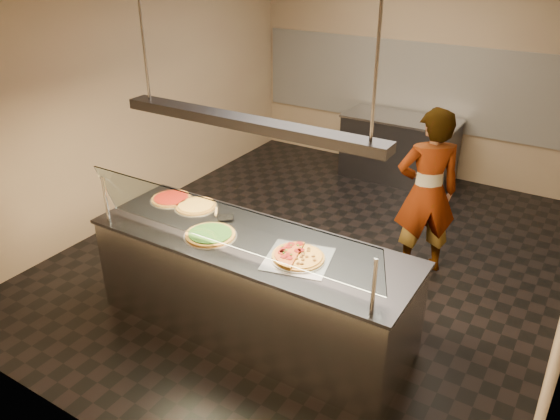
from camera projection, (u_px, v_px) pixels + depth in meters
The scene contains 19 objects.
ground at pixel (316, 255), 6.16m from camera, with size 5.00×6.00×0.02m, color black.
wall_back at pixel (419, 71), 7.77m from camera, with size 5.00×0.02×3.00m, color tan.
wall_front at pixel (79, 264), 3.19m from camera, with size 5.00×0.02×3.00m, color tan.
wall_left at pixel (138, 93), 6.66m from camera, with size 0.02×6.00×3.00m, color tan.
tile_band at pixel (417, 85), 7.83m from camera, with size 4.90×0.02×1.20m, color silver.
serving_counter at pixel (252, 286), 4.80m from camera, with size 2.86×0.94×0.93m.
sneeze_guard at pixel (225, 225), 4.19m from camera, with size 2.62×0.18×0.54m.
perforated_tray at pixel (298, 258), 4.31m from camera, with size 0.61×0.61×0.01m.
half_pizza_pepperoni at pixel (287, 252), 4.35m from camera, with size 0.30×0.45×0.05m.
half_pizza_sausage at pixel (309, 259), 4.26m from camera, with size 0.30×0.45×0.04m.
pizza_spinach at pixel (211, 234), 4.64m from camera, with size 0.46×0.46×0.03m.
pizza_cheese at pixel (196, 206), 5.14m from camera, with size 0.41×0.41×0.03m.
pizza_tomato at pixel (172, 198), 5.28m from camera, with size 0.41×0.41×0.03m.
pizza_spatula at pixel (221, 213), 4.96m from camera, with size 0.27×0.18×0.02m.
prep_table at pixel (399, 148), 7.89m from camera, with size 1.61×0.74×0.93m.
worker at pixel (427, 193), 5.53m from camera, with size 0.65×0.43×1.78m, color #423E47.
heat_lamp_housing at pixel (248, 123), 4.13m from camera, with size 2.30×0.18×0.08m, color #353539.
lamp_rod_left at pixel (143, 37), 4.35m from camera, with size 0.02×0.02×1.01m, color #B7B7BC.
lamp_rod_right at pixel (377, 65), 3.41m from camera, with size 0.02×0.02×1.01m, color #B7B7BC.
Camera 1 is at (2.43, -4.69, 3.22)m, focal length 35.00 mm.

